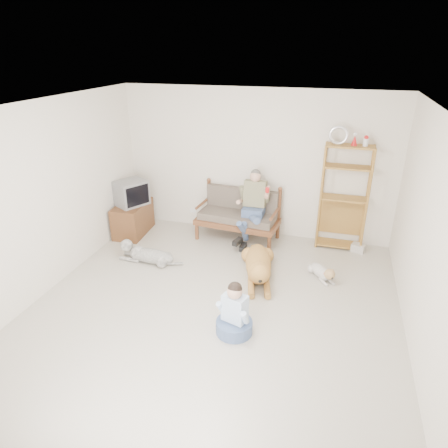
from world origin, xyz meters
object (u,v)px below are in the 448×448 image
(loveseat, at_px, (238,213))
(etagere, at_px, (344,197))
(golden_retriever, at_px, (259,266))
(tv_stand, at_px, (133,218))

(loveseat, height_order, etagere, etagere)
(etagere, xyz_separation_m, golden_retriever, (-1.17, -1.44, -0.75))
(loveseat, distance_m, golden_retriever, 1.49)
(tv_stand, distance_m, golden_retriever, 2.81)
(loveseat, relative_size, tv_stand, 1.68)
(loveseat, relative_size, etagere, 0.72)
(etagere, relative_size, golden_retriever, 1.36)
(loveseat, bearing_deg, tv_stand, -164.02)
(golden_retriever, bearing_deg, loveseat, 103.40)
(tv_stand, relative_size, golden_retriever, 0.58)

